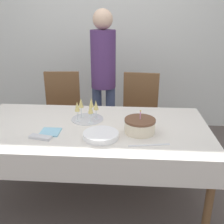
# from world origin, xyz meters

# --- Properties ---
(ground_plane) EXTENTS (12.00, 12.00, 0.00)m
(ground_plane) POSITION_xyz_m (0.00, 0.00, 0.00)
(ground_plane) COLOR #564C47
(wall_back) EXTENTS (8.00, 0.05, 2.70)m
(wall_back) POSITION_xyz_m (0.00, 1.78, 1.35)
(wall_back) COLOR silver
(wall_back) RESTS_ON ground_plane
(dining_table) EXTENTS (1.98, 0.99, 0.73)m
(dining_table) POSITION_xyz_m (0.00, 0.00, 0.63)
(dining_table) COLOR silver
(dining_table) RESTS_ON ground_plane
(dining_chair_far_left) EXTENTS (0.46, 0.46, 0.98)m
(dining_chair_far_left) POSITION_xyz_m (-0.45, 0.81, 0.54)
(dining_chair_far_left) COLOR brown
(dining_chair_far_left) RESTS_ON ground_plane
(dining_chair_far_right) EXTENTS (0.46, 0.46, 0.98)m
(dining_chair_far_right) POSITION_xyz_m (0.45, 0.81, 0.54)
(dining_chair_far_right) COLOR brown
(dining_chair_far_right) RESTS_ON ground_plane
(birthday_cake) EXTENTS (0.24, 0.24, 0.19)m
(birthday_cake) POSITION_xyz_m (0.41, -0.09, 0.78)
(birthday_cake) COLOR beige
(birthday_cake) RESTS_ON dining_table
(champagne_tray) EXTENTS (0.28, 0.28, 0.18)m
(champagne_tray) POSITION_xyz_m (-0.04, 0.14, 0.81)
(champagne_tray) COLOR silver
(champagne_tray) RESTS_ON dining_table
(plate_stack_main) EXTENTS (0.27, 0.27, 0.04)m
(plate_stack_main) POSITION_xyz_m (0.12, -0.21, 0.75)
(plate_stack_main) COLOR white
(plate_stack_main) RESTS_ON dining_table
(cake_knife) EXTENTS (0.30, 0.07, 0.00)m
(cake_knife) POSITION_xyz_m (0.48, -0.30, 0.73)
(cake_knife) COLOR silver
(cake_knife) RESTS_ON dining_table
(fork_pile) EXTENTS (0.18, 0.10, 0.02)m
(fork_pile) POSITION_xyz_m (-0.33, -0.25, 0.74)
(fork_pile) COLOR silver
(fork_pile) RESTS_ON dining_table
(napkin_pile) EXTENTS (0.15, 0.15, 0.01)m
(napkin_pile) POSITION_xyz_m (-0.29, -0.15, 0.73)
(napkin_pile) COLOR #8CC6E0
(napkin_pile) RESTS_ON dining_table
(person_standing) EXTENTS (0.28, 0.28, 1.65)m
(person_standing) POSITION_xyz_m (0.02, 0.95, 1.00)
(person_standing) COLOR #3F4C72
(person_standing) RESTS_ON ground_plane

